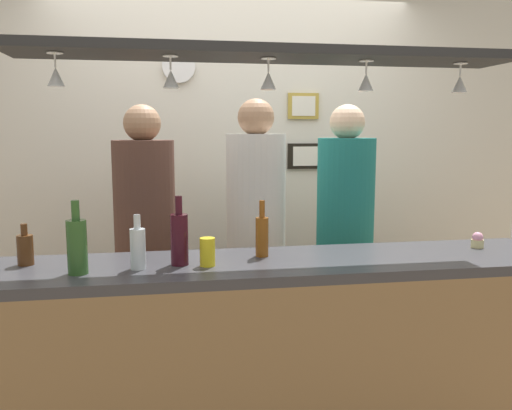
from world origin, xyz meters
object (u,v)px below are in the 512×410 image
Objects in this scene: person_left_brown_shirt at (145,228)px; picture_frame_lower_pair at (308,156)px; bottle_beer_brown_stubby at (25,249)px; wall_clock at (179,66)px; bottle_wine_dark_red at (179,238)px; bottle_soda_clear at (138,247)px; bottle_beer_amber_tall at (262,235)px; person_middle_white_patterned_shirt at (256,221)px; person_right_teal_shirt at (345,221)px; bottle_champagne_green at (77,245)px; picture_frame_upper_small at (303,106)px; cupcake at (478,240)px; drink_can at (207,252)px.

person_left_brown_shirt reaches higher than picture_frame_lower_pair.
bottle_beer_brown_stubby is at bearing -127.77° from person_left_brown_shirt.
bottle_beer_brown_stubby is 0.82× the size of wall_clock.
wall_clock is (-0.91, -0.01, 0.61)m from picture_frame_lower_pair.
bottle_wine_dark_red is 1.67m from wall_clock.
bottle_soda_clear is at bearing -17.36° from bottle_beer_brown_stubby.
person_left_brown_shirt is 0.79m from bottle_beer_brown_stubby.
bottle_beer_amber_tall is 1.18× the size of wall_clock.
wall_clock is at bearing -179.61° from picture_frame_lower_pair.
picture_frame_lower_pair is at bearing 54.13° from person_middle_white_patterned_shirt.
bottle_wine_dark_red reaches higher than bottle_beer_amber_tall.
picture_frame_lower_pair is (1.13, 1.46, 0.30)m from bottle_soda_clear.
person_right_teal_shirt reaches higher than bottle_beer_brown_stubby.
picture_frame_upper_small is at bearing 48.53° from bottle_champagne_green.
person_middle_white_patterned_shirt is at bearing -59.03° from wall_clock.
wall_clock is at bearing 88.01° from bottle_wine_dark_red.
cupcake is 2.16m from wall_clock.
person_middle_white_patterned_shirt reaches higher than bottle_champagne_green.
wall_clock reaches higher than bottle_beer_amber_tall.
person_middle_white_patterned_shirt reaches higher than bottle_beer_amber_tall.
person_middle_white_patterned_shirt is at bearing 43.05° from bottle_champagne_green.
bottle_beer_brown_stubby is 0.60× the size of picture_frame_lower_pair.
bottle_beer_amber_tall is (-0.08, -0.63, 0.04)m from person_middle_white_patterned_shirt.
bottle_beer_brown_stubby is 2.15m from picture_frame_upper_small.
person_middle_white_patterned_shirt is 1.02× the size of person_right_teal_shirt.
cupcake is at bearing -21.22° from person_left_brown_shirt.
picture_frame_lower_pair is (-0.04, 0.69, 0.36)m from person_right_teal_shirt.
drink_can is (0.77, -0.15, -0.01)m from bottle_beer_brown_stubby.
person_left_brown_shirt is 5.79× the size of bottle_wine_dark_red.
bottle_champagne_green and bottle_wine_dark_red have the same top height.
person_right_teal_shirt is 5.82× the size of picture_frame_lower_pair.
picture_frame_upper_small is (0.46, 0.69, 0.69)m from person_middle_white_patterned_shirt.
picture_frame_upper_small is 0.90m from wall_clock.
person_middle_white_patterned_shirt is at bearing 50.76° from bottle_soda_clear.
bottle_beer_brown_stubby is 1.75m from wall_clock.
bottle_soda_clear is 0.88× the size of bottle_beer_amber_tall.
person_middle_white_patterned_shirt is 1.08m from picture_frame_upper_small.
drink_can is (0.53, 0.04, -0.06)m from bottle_champagne_green.
bottle_champagne_green is 0.31m from bottle_beer_brown_stubby.
cupcake is at bearing -32.29° from person_middle_white_patterned_shirt.
bottle_beer_amber_tall reaches higher than drink_can.
bottle_beer_brown_stubby is at bearing 162.64° from bottle_soda_clear.
wall_clock is at bearing 61.61° from bottle_beer_brown_stubby.
picture_frame_upper_small is at bearing 61.33° from drink_can.
bottle_champagne_green is 0.42m from bottle_wine_dark_red.
bottle_wine_dark_red is at bearing -123.95° from picture_frame_lower_pair.
bottle_wine_dark_red is (-1.00, -0.73, 0.08)m from person_right_teal_shirt.
bottle_wine_dark_red is at bearing 10.89° from bottle_champagne_green.
picture_frame_lower_pair is at bearing 93.68° from person_right_teal_shirt.
bottle_beer_amber_tall is at bearing -97.14° from person_middle_white_patterned_shirt.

